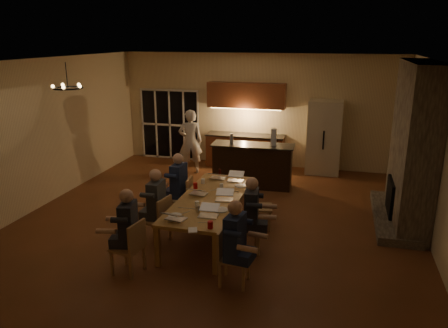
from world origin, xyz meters
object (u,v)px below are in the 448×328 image
at_px(chair_right_far, 261,207).
at_px(plate_far, 241,186).
at_px(laptop_a, 176,213).
at_px(bar_island, 253,165).
at_px(redcup_mid, 195,186).
at_px(can_silver, 198,209).
at_px(redcup_near, 210,225).
at_px(person_right_near, 235,244).
at_px(standing_person, 190,141).
at_px(refrigerator, 324,137).
at_px(bar_blender, 274,137).
at_px(plate_near, 221,210).
at_px(mug_back, 203,181).
at_px(chair_left_far, 180,198).
at_px(chair_right_mid, 247,228).
at_px(person_right_mid, 251,216).
at_px(laptop_e, 218,173).
at_px(dining_table, 210,216).
at_px(laptop_d, 224,194).
at_px(person_left_near, 129,230).
at_px(chair_left_near, 127,247).
at_px(chair_right_near, 234,257).
at_px(person_left_mid, 157,206).
at_px(mug_front, 197,204).
at_px(bar_bottle, 231,138).
at_px(laptop_b, 208,210).
at_px(plate_left, 175,215).
at_px(laptop_c, 199,189).
at_px(can_cola, 220,172).
at_px(person_left_far, 179,186).
at_px(laptop_f, 235,176).
at_px(mug_mid, 222,186).
at_px(chair_left_mid, 156,220).

relative_size(chair_right_far, plate_far, 3.79).
bearing_deg(laptop_a, bar_island, -84.56).
height_order(redcup_mid, can_silver, same).
height_order(redcup_near, redcup_mid, same).
bearing_deg(person_right_near, standing_person, 32.95).
distance_m(refrigerator, bar_blender, 1.96).
distance_m(person_right_near, plate_near, 1.18).
xyz_separation_m(mug_back, redcup_near, (0.77, -2.04, 0.01)).
xyz_separation_m(chair_left_far, chair_right_mid, (1.63, -1.07, 0.00)).
bearing_deg(bar_island, person_right_mid, -81.34).
bearing_deg(laptop_e, dining_table, 100.70).
height_order(laptop_d, laptop_e, same).
bearing_deg(bar_island, person_left_near, -105.70).
relative_size(chair_left_near, chair_right_near, 1.00).
xyz_separation_m(person_left_mid, laptop_e, (0.70, 1.64, 0.17)).
bearing_deg(chair_left_far, laptop_a, 12.67).
bearing_deg(mug_front, person_left_near, -125.26).
height_order(plate_far, bar_bottle, bar_bottle).
xyz_separation_m(laptop_b, bar_bottle, (-0.56, 3.81, 0.34)).
height_order(plate_left, bar_bottle, bar_bottle).
height_order(laptop_c, plate_near, laptop_c).
bearing_deg(person_left_near, can_cola, 155.61).
relative_size(person_left_far, mug_back, 13.80).
bearing_deg(chair_left_near, laptop_a, 142.58).
xyz_separation_m(laptop_f, bar_blender, (0.48, 1.94, 0.42)).
height_order(laptop_e, mug_back, laptop_e).
xyz_separation_m(mug_front, mug_mid, (0.17, 1.02, 0.00)).
xyz_separation_m(bar_island, plate_left, (-0.52, -3.95, 0.22)).
distance_m(person_right_near, laptop_c, 2.07).
bearing_deg(person_right_near, chair_left_mid, 66.13).
distance_m(person_left_near, laptop_b, 1.33).
xyz_separation_m(chair_right_near, laptop_c, (-1.11, 1.67, 0.42)).
bearing_deg(mug_back, redcup_near, -69.33).
height_order(laptop_a, plate_far, laptop_a).
bearing_deg(chair_left_mid, mug_mid, 150.51).
height_order(chair_left_near, plate_far, chair_left_near).
height_order(chair_left_near, mug_front, chair_left_near).
relative_size(chair_left_near, can_silver, 7.42).
bearing_deg(person_right_mid, mug_back, 38.34).
distance_m(laptop_e, can_silver, 1.87).
height_order(chair_right_near, person_left_near, person_left_near).
xyz_separation_m(bar_island, chair_right_far, (0.66, -2.42, -0.10)).
distance_m(bar_island, plate_near, 3.53).
bearing_deg(person_left_mid, redcup_mid, 152.80).
height_order(chair_right_near, laptop_b, laptop_b).
height_order(person_left_near, can_silver, person_left_near).
xyz_separation_m(laptop_a, can_silver, (0.25, 0.38, -0.05)).
height_order(person_right_near, person_right_mid, same).
bearing_deg(person_left_near, chair_left_far, 166.91).
height_order(chair_right_mid, person_left_near, person_left_near).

